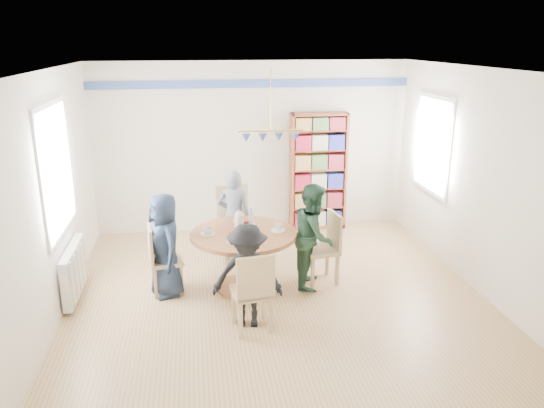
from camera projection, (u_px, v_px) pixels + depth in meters
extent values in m
plane|color=tan|center=(277.00, 295.00, 6.52)|extent=(5.00, 5.00, 0.00)
plane|color=white|center=(277.00, 69.00, 5.71)|extent=(5.00, 5.00, 0.00)
plane|color=white|center=(253.00, 147.00, 8.48)|extent=(5.00, 0.00, 5.00)
plane|color=white|center=(333.00, 284.00, 3.76)|extent=(5.00, 0.00, 5.00)
plane|color=white|center=(51.00, 199.00, 5.76)|extent=(0.00, 5.00, 5.00)
plane|color=white|center=(479.00, 181.00, 6.47)|extent=(0.00, 5.00, 5.00)
cube|color=#375199|center=(252.00, 84.00, 8.16)|extent=(5.00, 0.02, 0.12)
cube|color=white|center=(56.00, 170.00, 5.97)|extent=(0.03, 1.32, 1.52)
cube|color=white|center=(58.00, 170.00, 5.98)|extent=(0.01, 1.20, 1.40)
cube|color=white|center=(433.00, 145.00, 7.64)|extent=(0.03, 1.12, 1.42)
cube|color=white|center=(432.00, 145.00, 7.63)|extent=(0.01, 1.00, 1.30)
cylinder|color=gold|center=(271.00, 99.00, 6.30)|extent=(0.01, 0.01, 0.75)
cylinder|color=gold|center=(271.00, 131.00, 6.41)|extent=(0.80, 0.02, 0.02)
cone|color=#3A4FA4|center=(246.00, 138.00, 6.39)|extent=(0.11, 0.11, 0.10)
cone|color=#3A4FA4|center=(263.00, 137.00, 6.42)|extent=(0.11, 0.11, 0.10)
cone|color=#3A4FA4|center=(279.00, 137.00, 6.45)|extent=(0.11, 0.11, 0.10)
cone|color=#3A4FA4|center=(295.00, 137.00, 6.48)|extent=(0.11, 0.11, 0.10)
cube|color=silver|center=(74.00, 271.00, 6.36)|extent=(0.10, 1.00, 0.60)
cube|color=silver|center=(72.00, 285.00, 5.99)|extent=(0.02, 0.06, 0.56)
cube|color=silver|center=(76.00, 278.00, 6.18)|extent=(0.02, 0.06, 0.56)
cube|color=silver|center=(79.00, 271.00, 6.37)|extent=(0.02, 0.06, 0.56)
cube|color=silver|center=(82.00, 264.00, 6.55)|extent=(0.02, 0.06, 0.56)
cube|color=silver|center=(85.00, 258.00, 6.74)|extent=(0.02, 0.06, 0.56)
cylinder|color=brown|center=(244.00, 234.00, 6.48)|extent=(1.30, 1.30, 0.05)
cylinder|color=brown|center=(244.00, 263.00, 6.59)|extent=(0.16, 0.16, 0.70)
cylinder|color=brown|center=(244.00, 287.00, 6.69)|extent=(0.70, 0.70, 0.04)
cube|color=tan|center=(166.00, 261.00, 6.48)|extent=(0.44, 0.44, 0.05)
cube|color=tan|center=(150.00, 245.00, 6.37)|extent=(0.09, 0.39, 0.46)
cube|color=tan|center=(182.00, 281.00, 6.45)|extent=(0.04, 0.04, 0.40)
cube|color=tan|center=(179.00, 270.00, 6.73)|extent=(0.04, 0.04, 0.40)
cube|color=tan|center=(156.00, 284.00, 6.36)|extent=(0.04, 0.04, 0.40)
cube|color=tan|center=(153.00, 273.00, 6.65)|extent=(0.04, 0.04, 0.40)
cube|color=tan|center=(320.00, 250.00, 6.74)|extent=(0.46, 0.46, 0.05)
cube|color=tan|center=(335.00, 231.00, 6.72)|extent=(0.10, 0.41, 0.49)
cube|color=tan|center=(303.00, 263.00, 6.92)|extent=(0.04, 0.04, 0.42)
cube|color=tan|center=(313.00, 274.00, 6.62)|extent=(0.04, 0.04, 0.42)
cube|color=tan|center=(327.00, 260.00, 7.01)|extent=(0.04, 0.04, 0.42)
cube|color=tan|center=(337.00, 270.00, 6.71)|extent=(0.04, 0.04, 0.42)
cube|color=tan|center=(236.00, 226.00, 7.46)|extent=(0.52, 0.52, 0.05)
cube|color=tan|center=(232.00, 203.00, 7.56)|extent=(0.46, 0.11, 0.55)
cube|color=tan|center=(226.00, 249.00, 7.31)|extent=(0.05, 0.05, 0.47)
cube|color=tan|center=(252.00, 246.00, 7.42)|extent=(0.05, 0.05, 0.47)
cube|color=tan|center=(221.00, 240.00, 7.65)|extent=(0.05, 0.05, 0.47)
cube|color=tan|center=(246.00, 237.00, 7.75)|extent=(0.05, 0.05, 0.47)
cube|color=tan|center=(252.00, 292.00, 5.65)|extent=(0.46, 0.46, 0.05)
cube|color=tan|center=(256.00, 278.00, 5.41)|extent=(0.41, 0.09, 0.48)
cube|color=tan|center=(263.00, 302.00, 5.91)|extent=(0.04, 0.04, 0.41)
cube|color=tan|center=(234.00, 306.00, 5.82)|extent=(0.04, 0.04, 0.41)
cube|color=tan|center=(271.00, 316.00, 5.61)|extent=(0.04, 0.04, 0.41)
cube|color=tan|center=(241.00, 320.00, 5.52)|extent=(0.04, 0.04, 0.41)
imported|color=#192539|center=(165.00, 245.00, 6.37)|extent=(0.61, 0.73, 1.29)
imported|color=#193322|center=(314.00, 235.00, 6.62)|extent=(0.67, 0.77, 1.33)
imported|color=gray|center=(234.00, 216.00, 7.38)|extent=(0.53, 0.39, 1.30)
imported|color=black|center=(247.00, 276.00, 5.67)|extent=(0.82, 0.56, 1.17)
cube|color=brown|center=(292.00, 173.00, 8.53)|extent=(0.04, 0.27, 1.90)
cube|color=brown|center=(344.00, 171.00, 8.65)|extent=(0.04, 0.27, 1.90)
cube|color=brown|center=(320.00, 114.00, 8.31)|extent=(0.91, 0.27, 0.04)
cube|color=brown|center=(317.00, 225.00, 8.87)|extent=(0.91, 0.27, 0.05)
cube|color=brown|center=(316.00, 170.00, 8.71)|extent=(0.91, 0.02, 1.90)
cube|color=brown|center=(317.00, 206.00, 8.77)|extent=(0.85, 0.25, 0.02)
cube|color=brown|center=(318.00, 188.00, 8.67)|extent=(0.85, 0.25, 0.02)
cube|color=brown|center=(318.00, 169.00, 8.58)|extent=(0.85, 0.25, 0.02)
cube|color=brown|center=(319.00, 150.00, 8.48)|extent=(0.85, 0.25, 0.02)
cube|color=brown|center=(319.00, 130.00, 8.39)|extent=(0.85, 0.25, 0.02)
cube|color=#A61936|center=(301.00, 218.00, 8.77)|extent=(0.25, 0.20, 0.24)
cube|color=white|center=(317.00, 217.00, 8.81)|extent=(0.25, 0.20, 0.24)
cube|color=#282B94|center=(333.00, 217.00, 8.85)|extent=(0.25, 0.20, 0.24)
cube|color=tan|center=(301.00, 200.00, 8.67)|extent=(0.25, 0.20, 0.24)
cube|color=#537842|center=(318.00, 199.00, 8.71)|extent=(0.25, 0.20, 0.24)
cube|color=maroon|center=(334.00, 198.00, 8.75)|extent=(0.25, 0.20, 0.24)
cube|color=#A61936|center=(302.00, 181.00, 8.58)|extent=(0.25, 0.20, 0.24)
cube|color=white|center=(318.00, 180.00, 8.62)|extent=(0.25, 0.20, 0.24)
cube|color=#282B94|center=(334.00, 180.00, 8.66)|extent=(0.25, 0.20, 0.24)
cube|color=tan|center=(302.00, 162.00, 8.48)|extent=(0.25, 0.20, 0.24)
cube|color=#537842|center=(319.00, 161.00, 8.52)|extent=(0.25, 0.20, 0.24)
cube|color=maroon|center=(335.00, 161.00, 8.56)|extent=(0.25, 0.20, 0.24)
cube|color=#A61936|center=(302.00, 142.00, 8.39)|extent=(0.25, 0.20, 0.24)
cube|color=white|center=(319.00, 142.00, 8.43)|extent=(0.25, 0.20, 0.24)
cube|color=#282B94|center=(336.00, 142.00, 8.47)|extent=(0.25, 0.20, 0.24)
cube|color=tan|center=(303.00, 124.00, 8.30)|extent=(0.25, 0.20, 0.20)
cube|color=#537842|center=(320.00, 123.00, 8.34)|extent=(0.25, 0.20, 0.20)
cube|color=maroon|center=(336.00, 123.00, 8.38)|extent=(0.25, 0.20, 0.20)
cylinder|color=white|center=(239.00, 222.00, 6.51)|extent=(0.11, 0.11, 0.21)
sphere|color=white|center=(239.00, 214.00, 6.47)|extent=(0.08, 0.08, 0.08)
cylinder|color=silver|center=(251.00, 219.00, 6.56)|extent=(0.06, 0.06, 0.25)
cylinder|color=#3A4FA4|center=(251.00, 209.00, 6.52)|extent=(0.03, 0.03, 0.03)
cylinder|color=white|center=(245.00, 225.00, 6.72)|extent=(0.27, 0.27, 0.01)
cylinder|color=maroon|center=(245.00, 222.00, 6.70)|extent=(0.21, 0.21, 0.08)
cylinder|color=white|center=(238.00, 240.00, 6.21)|extent=(0.27, 0.27, 0.01)
cylinder|color=maroon|center=(238.00, 237.00, 6.20)|extent=(0.21, 0.21, 0.08)
cylinder|color=white|center=(208.00, 234.00, 6.41)|extent=(0.18, 0.18, 0.01)
imported|color=white|center=(208.00, 231.00, 6.40)|extent=(0.11, 0.11, 0.09)
cylinder|color=white|center=(278.00, 230.00, 6.54)|extent=(0.18, 0.18, 0.01)
imported|color=white|center=(278.00, 227.00, 6.52)|extent=(0.09, 0.09, 0.08)
cylinder|color=white|center=(240.00, 221.00, 6.88)|extent=(0.18, 0.18, 0.01)
imported|color=white|center=(240.00, 218.00, 6.87)|extent=(0.11, 0.11, 0.09)
cylinder|color=white|center=(247.00, 245.00, 6.07)|extent=(0.18, 0.18, 0.01)
imported|color=white|center=(247.00, 242.00, 6.06)|extent=(0.09, 0.09, 0.08)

